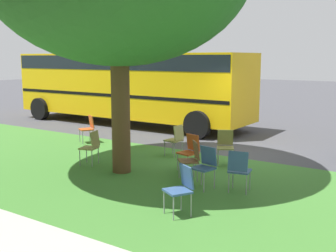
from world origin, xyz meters
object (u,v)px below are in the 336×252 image
Objects in this scene: chair_5 at (181,186)px; chair_6 at (91,145)px; chair_7 at (176,138)px; school_bus at (128,81)px; chair_1 at (191,157)px; chair_4 at (205,164)px; chair_2 at (225,144)px; chair_0 at (239,168)px; chair_8 at (190,149)px; chair_3 at (88,127)px.

chair_5 and chair_6 have the same top height.
school_bus is at bearing -38.47° from chair_7.
chair_1 and chair_4 have the same top height.
school_bus is at bearing -31.12° from chair_2.
chair_0 is 1.70m from chair_5.
school_bus reaches higher than chair_1.
chair_8 is (0.98, -1.03, 0.00)m from chair_4.
chair_4 is at bearing 178.83° from chair_6.
chair_1 is 1.00× the size of chair_2.
chair_4 is (-0.54, 0.34, 0.00)m from chair_1.
chair_0 is 1.00× the size of chair_3.
chair_4 is 0.08× the size of school_bus.
school_bus is (6.80, -5.84, 1.24)m from chair_4.
chair_3 is (6.14, -1.99, 0.00)m from chair_0.
chair_1 is at bearing -32.71° from chair_4.
chair_7 is at bearing -45.10° from chair_4.
chair_4 is at bearing 104.61° from chair_2.
chair_2 is at bearing -90.00° from chair_1.
chair_5 is (0.34, 1.67, 0.00)m from chair_0.
chair_1 is at bearing 131.51° from chair_7.
school_bus is at bearing -58.91° from chair_6.
chair_3 is (4.88, -1.74, 0.00)m from chair_1.
chair_1 is at bearing 90.00° from chair_2.
chair_6 is at bearing 5.64° from chair_1.
school_bus is (4.74, -3.77, 1.24)m from chair_7.
chair_4 is 3.33m from chair_6.
chair_2 is (1.26, -1.95, 0.00)m from chair_0.
school_bus is (1.39, -3.75, 1.24)m from chair_3.
chair_4 is 2.92m from chair_7.
chair_0 and chair_6 have the same top height.
chair_4 is 9.05m from school_bus.
chair_0 is 0.73m from chair_4.
school_bus reaches higher than chair_4.
chair_5 is at bearing 156.26° from chair_6.
chair_7 is (2.06, -2.07, 0.00)m from chair_4.
chair_6 is (3.71, -1.63, 0.00)m from chair_5.
chair_4 is (-0.53, 2.05, 0.00)m from chair_2.
chair_7 is (1.53, -0.02, 0.00)m from chair_2.
chair_4 is at bearing 133.65° from chair_8.
chair_5 is (-5.80, 3.65, 0.00)m from chair_3.
chair_1 is at bearing -10.91° from chair_0.
chair_2 and chair_5 have the same top height.
chair_7 is 1.50m from chair_8.
chair_5 is 1.00× the size of chair_6.
chair_2 is 1.00× the size of chair_6.
chair_0 is 1.00× the size of chair_2.
chair_5 is at bearing 103.90° from chair_4.
chair_5 is 0.08× the size of school_bus.
chair_8 is (-4.44, 1.06, 0.00)m from chair_3.
chair_1 and chair_6 have the same top height.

